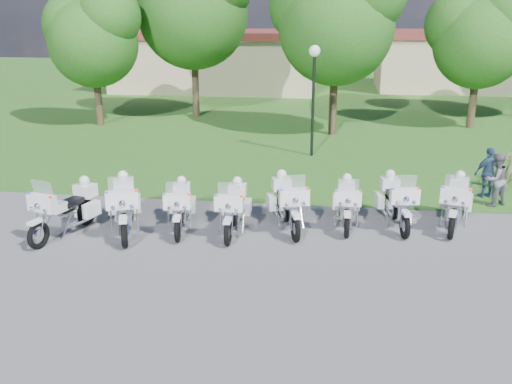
# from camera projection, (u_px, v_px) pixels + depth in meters

# --- Properties ---
(ground) EXTENTS (100.00, 100.00, 0.00)m
(ground) POSITION_uv_depth(u_px,v_px,m) (236.00, 241.00, 14.66)
(ground) COLOR slate
(ground) RESTS_ON ground
(grass_lawn) EXTENTS (100.00, 48.00, 0.01)m
(grass_lawn) POSITION_uv_depth(u_px,v_px,m) (300.00, 92.00, 40.10)
(grass_lawn) COLOR #2F641F
(grass_lawn) RESTS_ON ground
(motorcycle_0) EXTENTS (1.27, 2.46, 1.70)m
(motorcycle_0) POSITION_uv_depth(u_px,v_px,m) (66.00, 209.00, 14.90)
(motorcycle_0) COLOR black
(motorcycle_0) RESTS_ON ground
(motorcycle_1) EXTENTS (1.41, 2.54, 1.78)m
(motorcycle_1) POSITION_uv_depth(u_px,v_px,m) (124.00, 205.00, 15.07)
(motorcycle_1) COLOR black
(motorcycle_1) RESTS_ON ground
(motorcycle_2) EXTENTS (1.01, 2.28, 1.54)m
(motorcycle_2) POSITION_uv_depth(u_px,v_px,m) (180.00, 206.00, 15.31)
(motorcycle_2) COLOR black
(motorcycle_2) RESTS_ON ground
(motorcycle_3) EXTENTS (0.79, 2.37, 1.59)m
(motorcycle_3) POSITION_uv_depth(u_px,v_px,m) (234.00, 208.00, 15.11)
(motorcycle_3) COLOR black
(motorcycle_3) RESTS_ON ground
(motorcycle_4) EXTENTS (1.29, 2.47, 1.71)m
(motorcycle_4) POSITION_uv_depth(u_px,v_px,m) (287.00, 202.00, 15.39)
(motorcycle_4) COLOR black
(motorcycle_4) RESTS_ON ground
(motorcycle_5) EXTENTS (0.75, 2.29, 1.54)m
(motorcycle_5) POSITION_uv_depth(u_px,v_px,m) (347.00, 202.00, 15.57)
(motorcycle_5) COLOR black
(motorcycle_5) RESTS_ON ground
(motorcycle_6) EXTENTS (1.04, 2.43, 1.64)m
(motorcycle_6) POSITION_uv_depth(u_px,v_px,m) (396.00, 201.00, 15.57)
(motorcycle_6) COLOR black
(motorcycle_6) RESTS_ON ground
(motorcycle_7) EXTENTS (1.22, 2.43, 1.67)m
(motorcycle_7) POSITION_uv_depth(u_px,v_px,m) (456.00, 201.00, 15.48)
(motorcycle_7) COLOR black
(motorcycle_7) RESTS_ON ground
(lamp_post) EXTENTS (0.44, 0.44, 4.34)m
(lamp_post) POSITION_uv_depth(u_px,v_px,m) (314.00, 74.00, 22.03)
(lamp_post) COLOR black
(lamp_post) RESTS_ON ground
(tree_0) EXTENTS (5.08, 4.34, 6.78)m
(tree_0) POSITION_uv_depth(u_px,v_px,m) (92.00, 34.00, 27.63)
(tree_0) COLOR #38281C
(tree_0) RESTS_ON ground
(tree_1) EXTENTS (6.73, 5.74, 8.97)m
(tree_1) POSITION_uv_depth(u_px,v_px,m) (192.00, 2.00, 29.44)
(tree_1) COLOR #38281C
(tree_1) RESTS_ON ground
(tree_2) EXTENTS (6.08, 5.19, 8.10)m
(tree_2) POSITION_uv_depth(u_px,v_px,m) (336.00, 15.00, 25.28)
(tree_2) COLOR #38281C
(tree_2) RESTS_ON ground
(tree_3) EXTENTS (5.12, 4.37, 6.83)m
(tree_3) POSITION_uv_depth(u_px,v_px,m) (480.00, 34.00, 27.01)
(tree_3) COLOR #38281C
(tree_3) RESTS_ON ground
(building_west) EXTENTS (14.56, 8.32, 4.10)m
(building_west) POSITION_uv_depth(u_px,v_px,m) (218.00, 60.00, 41.16)
(building_west) COLOR #C7B590
(building_west) RESTS_ON ground
(building_east) EXTENTS (11.44, 7.28, 4.10)m
(building_east) POSITION_uv_depth(u_px,v_px,m) (456.00, 60.00, 40.89)
(building_east) COLOR #C7B590
(building_east) RESTS_ON ground
(bystander_b) EXTENTS (0.99, 0.94, 1.62)m
(bystander_b) POSITION_uv_depth(u_px,v_px,m) (495.00, 180.00, 17.04)
(bystander_b) COLOR slate
(bystander_b) RESTS_ON ground
(bystander_c) EXTENTS (1.02, 0.67, 1.60)m
(bystander_c) POSITION_uv_depth(u_px,v_px,m) (489.00, 173.00, 17.75)
(bystander_c) COLOR navy
(bystander_c) RESTS_ON ground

